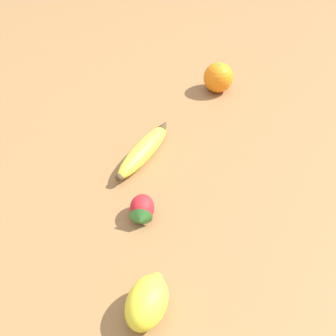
{
  "coord_description": "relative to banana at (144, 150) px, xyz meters",
  "views": [
    {
      "loc": [
        0.4,
        -0.37,
        0.53
      ],
      "look_at": [
        -0.03,
        -0.05,
        0.03
      ],
      "focal_mm": 42.0,
      "sensor_mm": 36.0,
      "label": 1
    }
  ],
  "objects": [
    {
      "name": "ground_plane",
      "position": [
        0.1,
        0.05,
        -0.02
      ],
      "size": [
        3.0,
        3.0,
        0.0
      ],
      "primitive_type": "plane",
      "color": "olive"
    },
    {
      "name": "banana",
      "position": [
        0.0,
        0.0,
        0.0
      ],
      "size": [
        0.11,
        0.18,
        0.04
      ],
      "rotation": [
        0.0,
        0.0,
        2.0
      ],
      "color": "yellow",
      "rests_on": "ground_plane"
    },
    {
      "name": "orange",
      "position": [
        -0.1,
        0.28,
        0.02
      ],
      "size": [
        0.07,
        0.07,
        0.07
      ],
      "color": "orange",
      "rests_on": "ground_plane"
    },
    {
      "name": "strawberry",
      "position": [
        0.13,
        -0.09,
        0.0
      ],
      "size": [
        0.07,
        0.07,
        0.04
      ],
      "rotation": [
        0.0,
        0.0,
        5.59
      ],
      "color": "red",
      "rests_on": "ground_plane"
    },
    {
      "name": "lemon",
      "position": [
        0.27,
        -0.18,
        0.01
      ],
      "size": [
        0.09,
        0.1,
        0.06
      ],
      "rotation": [
        0.0,
        0.0,
        2.17
      ],
      "color": "yellow",
      "rests_on": "ground_plane"
    }
  ]
}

